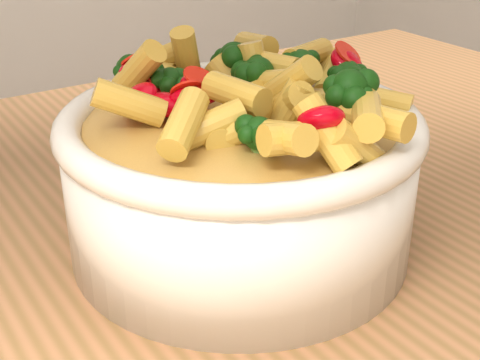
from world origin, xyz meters
TOP-DOWN VIEW (x-y plane):
  - serving_bowl at (0.05, -0.00)m, footprint 0.24×0.24m
  - pasta_salad at (0.05, -0.00)m, footprint 0.19×0.19m

SIDE VIEW (x-z plane):
  - serving_bowl at x=0.05m, z-range 0.90..1.00m
  - pasta_salad at x=0.05m, z-range 0.99..1.03m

